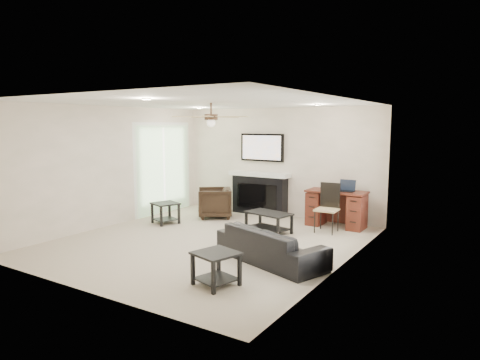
{
  "coord_description": "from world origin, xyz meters",
  "views": [
    {
      "loc": [
        4.52,
        -6.13,
        2.12
      ],
      "look_at": [
        0.29,
        0.61,
        1.08
      ],
      "focal_mm": 32.0,
      "sensor_mm": 36.0,
      "label": 1
    }
  ],
  "objects_px": {
    "coffee_table": "(269,222)",
    "armchair": "(215,203)",
    "fireplace_unit": "(259,174)",
    "desk": "(336,209)",
    "sofa": "(271,245)"
  },
  "relations": [
    {
      "from": "armchair",
      "to": "desk",
      "type": "height_order",
      "value": "desk"
    },
    {
      "from": "coffee_table",
      "to": "sofa",
      "type": "bearing_deg",
      "value": -48.42
    },
    {
      "from": "sofa",
      "to": "coffee_table",
      "type": "distance_m",
      "value": 1.84
    },
    {
      "from": "fireplace_unit",
      "to": "desk",
      "type": "xyz_separation_m",
      "value": [
        1.98,
        -0.25,
        -0.57
      ]
    },
    {
      "from": "sofa",
      "to": "coffee_table",
      "type": "relative_size",
      "value": 2.07
    },
    {
      "from": "armchair",
      "to": "coffee_table",
      "type": "bearing_deg",
      "value": 36.02
    },
    {
      "from": "sofa",
      "to": "armchair",
      "type": "bearing_deg",
      "value": -20.38
    },
    {
      "from": "fireplace_unit",
      "to": "armchair",
      "type": "bearing_deg",
      "value": -128.4
    },
    {
      "from": "armchair",
      "to": "coffee_table",
      "type": "height_order",
      "value": "armchair"
    },
    {
      "from": "fireplace_unit",
      "to": "desk",
      "type": "relative_size",
      "value": 1.57
    },
    {
      "from": "sofa",
      "to": "armchair",
      "type": "relative_size",
      "value": 2.47
    },
    {
      "from": "coffee_table",
      "to": "desk",
      "type": "distance_m",
      "value": 1.52
    },
    {
      "from": "armchair",
      "to": "fireplace_unit",
      "type": "xyz_separation_m",
      "value": [
        0.68,
        0.86,
        0.61
      ]
    },
    {
      "from": "coffee_table",
      "to": "armchair",
      "type": "bearing_deg",
      "value": 174.29
    },
    {
      "from": "sofa",
      "to": "coffee_table",
      "type": "height_order",
      "value": "sofa"
    }
  ]
}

